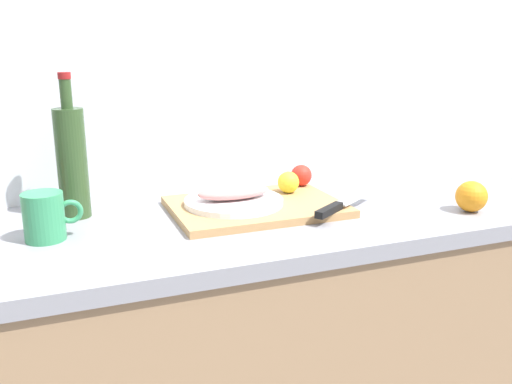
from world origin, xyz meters
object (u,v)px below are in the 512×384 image
Objects in this scene: chef_knife at (339,205)px; coffee_mug_1 at (45,216)px; white_plate at (234,201)px; wine_bottle at (72,161)px; lemon_0 at (288,182)px; cutting_board at (256,207)px; fish_fillet at (234,192)px; orange_0 at (471,196)px.

coffee_mug_1 is (-0.70, 0.09, 0.03)m from chef_knife.
white_plate is 0.42m from wine_bottle.
chef_knife is at bearing -7.17° from coffee_mug_1.
lemon_0 reaches higher than white_plate.
wine_bottle is (-0.44, 0.12, 0.14)m from cutting_board.
fish_fillet reaches higher than cutting_board.
lemon_0 is (0.12, 0.06, 0.04)m from cutting_board.
lemon_0 reaches higher than chef_knife.
lemon_0 is 0.58m from wine_bottle.
orange_0 is at bearing -9.66° from coffee_mug_1.
chef_knife is at bearing -29.24° from white_plate.
orange_0 is at bearing -20.98° from white_plate.
cutting_board is at bearing 3.82° from coffee_mug_1.
cutting_board is 0.06m from white_plate.
lemon_0 is (0.18, 0.05, -0.00)m from fish_fillet.
cutting_board is at bearing 112.08° from chef_knife.
coffee_mug_1 is at bearing -115.97° from wine_bottle.
wine_bottle reaches higher than coffee_mug_1.
white_plate is 0.62m from orange_0.
orange_0 is (0.34, -0.09, 0.01)m from chef_knife.
orange_0 reaches higher than white_plate.
coffee_mug_1 is (-0.07, -0.15, -0.09)m from wine_bottle.
coffee_mug_1 is (-0.64, -0.10, 0.00)m from lemon_0.
chef_knife is 0.20m from lemon_0.
white_plate is at bearing 169.72° from cutting_board.
wine_bottle is 1.02m from orange_0.
white_plate is at bearing -15.20° from wine_bottle.
coffee_mug_1 reaches higher than cutting_board.
fish_fillet is 0.46m from coffee_mug_1.
lemon_0 is at bearing 27.47° from cutting_board.
coffee_mug_1 is at bearing -174.40° from fish_fillet.
wine_bottle is (-0.39, 0.11, 0.09)m from fish_fillet.
wine_bottle is at bearing 165.43° from cutting_board.
wine_bottle is at bearing 174.71° from lemon_0.
wine_bottle is 4.43× the size of orange_0.
white_plate is 4.26× the size of lemon_0.
wine_bottle is (-0.57, 0.05, 0.09)m from lemon_0.
white_plate is 1.99× the size of coffee_mug_1.
chef_knife is 4.25× the size of lemon_0.
orange_0 is at bearing -48.23° from chef_knife.
cutting_board is 0.48m from wine_bottle.
orange_0 is at bearing -34.53° from lemon_0.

